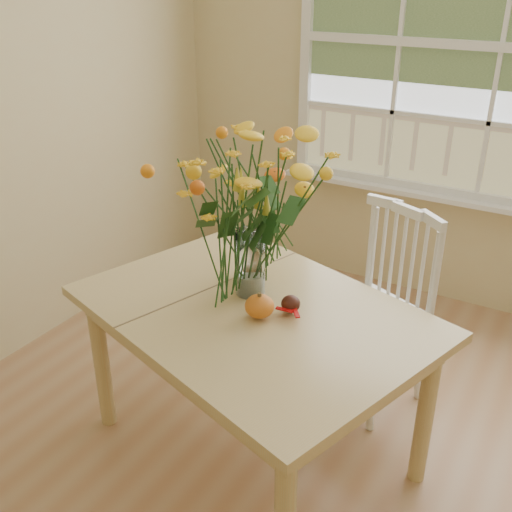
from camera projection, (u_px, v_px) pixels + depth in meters
The scene contains 8 objects.
wall_back at pixel (497, 85), 3.24m from camera, with size 4.00×0.02×2.70m, color beige.
window at pixel (501, 51), 3.13m from camera, with size 2.42×0.12×1.74m.
dining_table at pixel (253, 328), 2.39m from camera, with size 1.57×1.32×0.72m.
windsor_chair at pixel (385, 297), 2.82m from camera, with size 0.57×0.56×0.94m.
flower_vase at pixel (250, 199), 2.29m from camera, with size 0.57×0.57×0.68m.
pumpkin at pixel (260, 307), 2.27m from camera, with size 0.11×0.11×0.09m, color orange.
turkey_figurine at pixel (248, 268), 2.57m from camera, with size 0.10×0.08×0.11m.
dark_gourd at pixel (291, 305), 2.31m from camera, with size 0.13×0.11×0.07m.
Camera 1 is at (0.55, -1.28, 1.94)m, focal length 42.00 mm.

